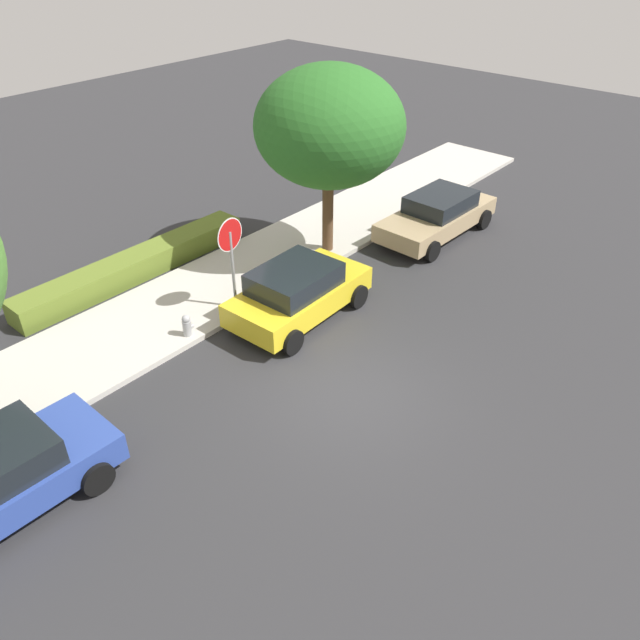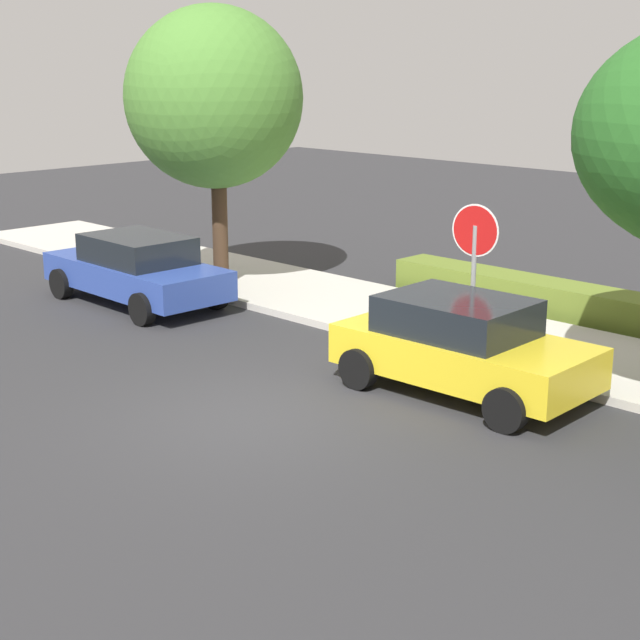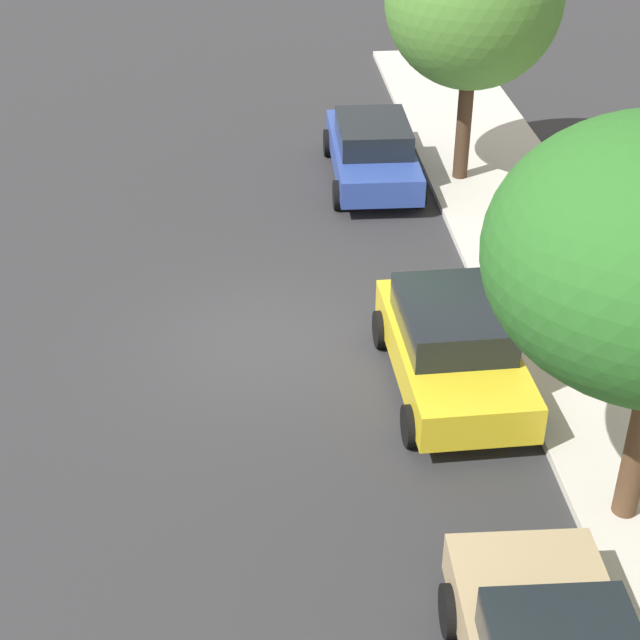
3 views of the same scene
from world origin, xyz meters
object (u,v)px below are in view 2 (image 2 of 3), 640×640
Objects in this scene: stop_sign at (474,253)px; parked_car_yellow at (462,345)px; fire_hydrant at (393,323)px; street_tree_mid_block at (214,98)px; parked_car_blue at (137,269)px.

stop_sign is 0.67× the size of parked_car_yellow.
parked_car_yellow is at bearing -28.46° from fire_hydrant.
fire_hydrant is (5.40, -0.44, -3.76)m from street_tree_mid_block.
stop_sign is at bearing 12.72° from parked_car_blue.
fire_hydrant is (-1.67, -0.06, -1.50)m from stop_sign.
street_tree_mid_block is 6.59m from fire_hydrant.
stop_sign reaches higher than parked_car_blue.
parked_car_blue is (-7.25, -1.64, -1.12)m from stop_sign.
fire_hydrant is (5.59, 1.58, -0.38)m from parked_car_blue.
parked_car_blue is at bearing -164.24° from fire_hydrant.
stop_sign is 2.24m from fire_hydrant.
street_tree_mid_block reaches higher than parked_car_yellow.
parked_car_blue is (-8.12, -0.20, -0.03)m from parked_car_yellow.
fire_hydrant is at bearing 151.54° from parked_car_yellow.
parked_car_yellow is at bearing 1.42° from parked_car_blue.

